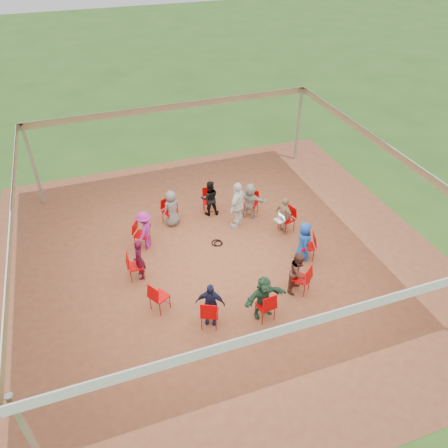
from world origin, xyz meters
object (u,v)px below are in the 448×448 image
object	(u,v)px
cable_coil	(217,243)
chair_9	(301,279)
chair_3	(170,212)
chair_7	(210,313)
person_seated_3	(172,208)
person_seated_4	(145,230)
chair_10	(307,246)
person_seated_9	(304,241)
chair_5	(136,266)
chair_8	(265,305)
person_seated_2	(210,198)
chair_6	(159,296)
laptop	(280,218)
chair_2	(209,201)
person_seated_6	(210,304)
person_seated_7	(263,297)
chair_0	(287,219)
person_seated_8	(298,272)
person_seated_1	(250,201)
person_seated_5	(139,260)
chair_4	(142,234)
standing_person	(238,205)
chair_1	(251,204)
person_seated_0	(284,216)

from	to	relation	value
cable_coil	chair_9	bearing A→B (deg)	-61.14
chair_3	chair_7	distance (m)	4.64
person_seated_3	person_seated_4	world-z (taller)	same
chair_9	chair_10	distance (m)	1.44
person_seated_9	chair_5	bearing A→B (deg)	98.38
person_seated_9	person_seated_3	bearing A→B (deg)	65.45
chair_8	person_seated_2	bearing A→B (deg)	82.02
person_seated_2	chair_7	bearing A→B (deg)	81.62
chair_7	person_seated_9	bearing A→B (deg)	50.29
chair_6	laptop	bearing A→B (deg)	82.30
chair_3	chair_10	world-z (taller)	same
chair_5	chair_7	world-z (taller)	same
chair_2	person_seated_6	world-z (taller)	person_seated_6
cable_coil	person_seated_7	bearing A→B (deg)	-87.02
chair_0	person_seated_3	world-z (taller)	person_seated_3
cable_coil	person_seated_4	bearing A→B (deg)	164.04
person_seated_4	person_seated_9	bearing A→B (deg)	98.18
chair_0	person_seated_9	xyz separation A→B (m)	(-0.15, -1.40, 0.20)
laptop	person_seated_9	bearing A→B (deg)	170.29
chair_5	person_seated_8	world-z (taller)	person_seated_8
chair_7	person_seated_3	distance (m)	4.53
person_seated_8	laptop	world-z (taller)	person_seated_8
laptop	person_seated_1	bearing A→B (deg)	9.71
person_seated_1	chair_10	bearing A→B (deg)	149.42
cable_coil	person_seated_1	bearing A→B (deg)	34.47
chair_5	person_seated_6	bearing A→B (deg)	34.88
chair_10	chair_7	bearing A→B (deg)	130.91
person_seated_5	cable_coil	world-z (taller)	person_seated_5
chair_2	laptop	bearing A→B (deg)	142.09
chair_2	chair_4	size ratio (longest dim) A/B	1.00
person_seated_1	standing_person	world-z (taller)	standing_person
chair_2	person_seated_9	xyz separation A→B (m)	(1.89, -3.25, 0.20)
chair_5	chair_1	bearing A→B (deg)	114.55
chair_6	person_seated_6	world-z (taller)	person_seated_6
chair_1	chair_5	size ratio (longest dim) A/B	1.00
chair_9	person_seated_5	world-z (taller)	person_seated_5
chair_4	person_seated_5	bearing A→B (deg)	21.06
chair_5	chair_10	size ratio (longest dim) A/B	1.00
person_seated_3	person_seated_0	bearing A→B (deg)	130.91
chair_3	laptop	world-z (taller)	chair_3
person_seated_1	laptop	world-z (taller)	person_seated_1
chair_8	cable_coil	xyz separation A→B (m)	(-0.18, 3.28, -0.43)
standing_person	person_seated_7	bearing A→B (deg)	37.36
person_seated_1	person_seated_9	distance (m)	2.63
chair_4	person_seated_6	world-z (taller)	person_seated_6
person_seated_9	standing_person	size ratio (longest dim) A/B	0.77
chair_5	chair_9	distance (m)	4.64
chair_6	person_seated_0	bearing A→B (deg)	82.02
chair_4	chair_5	size ratio (longest dim) A/B	1.00
person_seated_7	laptop	world-z (taller)	person_seated_7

